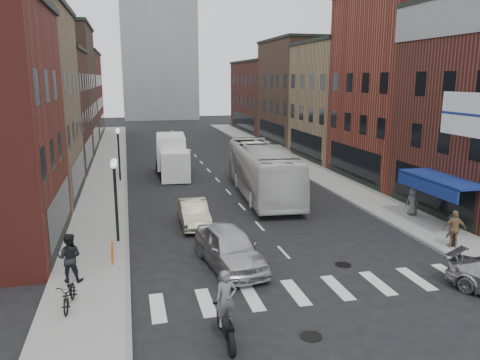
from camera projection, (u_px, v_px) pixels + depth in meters
name	position (u px, v px, depth m)	size (l,w,h in m)	color
ground	(291.00, 260.00, 20.53)	(160.00, 160.00, 0.00)	black
sidewalk_left	(107.00, 172.00, 39.44)	(3.00, 74.00, 0.15)	gray
sidewalk_right	(297.00, 163.00, 43.36)	(3.00, 74.00, 0.15)	gray
curb_left	(126.00, 172.00, 39.80)	(0.20, 74.00, 0.16)	gray
curb_right	(282.00, 165.00, 43.03)	(0.20, 74.00, 0.16)	gray
crosswalk_stripes	(318.00, 290.00, 17.68)	(12.00, 2.20, 0.01)	silver
bldg_left_mid_b	(23.00, 111.00, 38.75)	(10.30, 10.20, 10.30)	#4D251B
bldg_left_far_a	(43.00, 89.00, 48.87)	(10.30, 12.20, 13.30)	#4A3325
bldg_left_far_b	(61.00, 95.00, 62.37)	(10.30, 16.20, 11.30)	maroon
bldg_right_mid_a	(416.00, 87.00, 35.75)	(10.30, 10.20, 14.30)	maroon
bldg_right_mid_b	(354.00, 101.00, 45.56)	(10.30, 10.20, 11.30)	#8E734E
bldg_right_far_a	(311.00, 92.00, 55.89)	(10.30, 12.20, 12.30)	#4A3325
bldg_right_far_b	(275.00, 96.00, 69.40)	(10.30, 16.20, 10.30)	#4D251B
awning_blue	(438.00, 180.00, 24.40)	(1.80, 5.00, 0.78)	navy
billboard_sign	(465.00, 116.00, 21.67)	(1.52, 3.00, 3.70)	black
streetlamp_near	(115.00, 185.00, 22.00)	(0.32, 1.22, 4.11)	black
streetlamp_far	(118.00, 145.00, 35.29)	(0.32, 1.22, 4.11)	black
bike_rack	(112.00, 253.00, 19.89)	(0.08, 0.68, 0.80)	#D8590C
box_truck	(172.00, 156.00, 38.09)	(2.60, 7.53, 3.22)	white
motorcycle_rider	(226.00, 309.00, 13.97)	(0.63, 2.26, 2.31)	black
transit_bus	(262.00, 170.00, 31.65)	(2.88, 12.33, 3.43)	silver
sedan_left_near	(230.00, 247.00, 19.70)	(2.02, 5.01, 1.71)	silver
sedan_left_far	(194.00, 213.00, 25.29)	(1.43, 4.11, 1.36)	beige
parked_bicycle	(69.00, 294.00, 15.95)	(0.63, 1.81, 0.95)	black
ped_left_solo	(69.00, 258.00, 17.90)	(0.94, 0.54, 1.93)	black
ped_right_a	(453.00, 230.00, 21.73)	(0.99, 0.49, 1.54)	black
ped_right_b	(455.00, 229.00, 21.55)	(1.03, 0.51, 1.76)	olive
ped_right_c	(413.00, 201.00, 26.70)	(0.77, 0.50, 1.58)	#525559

